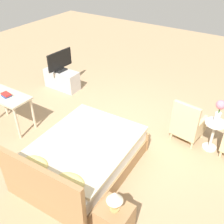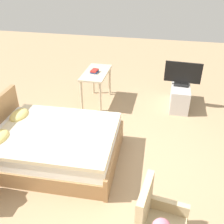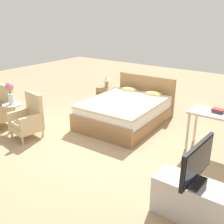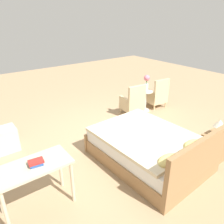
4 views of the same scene
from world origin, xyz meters
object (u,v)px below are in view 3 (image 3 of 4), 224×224
at_px(armchair_by_window_left, 1,110).
at_px(flower_vase, 10,91).
at_px(side_table, 13,114).
at_px(book_stack, 218,111).
at_px(armchair_by_window_right, 28,120).
at_px(nightstand, 107,96).
at_px(tv_stand, 192,200).
at_px(vanity_desk, 219,120).
at_px(bed, 127,111).
at_px(tv_flatscreen, 197,163).
at_px(table_lamp, 106,79).

distance_m(armchair_by_window_left, flower_vase, 0.73).
height_order(side_table, book_stack, book_stack).
xyz_separation_m(armchair_by_window_left, armchair_by_window_right, (0.99, -0.00, 0.00)).
distance_m(nightstand, tv_stand, 4.48).
bearing_deg(nightstand, tv_stand, -38.90).
xyz_separation_m(armchair_by_window_left, vanity_desk, (4.34, 1.61, 0.28)).
bearing_deg(bed, flower_vase, -133.31).
height_order(armchair_by_window_left, vanity_desk, armchair_by_window_left).
xyz_separation_m(bed, flower_vase, (-1.74, -1.84, 0.61)).
relative_size(side_table, flower_vase, 1.30).
bearing_deg(vanity_desk, tv_flatscreen, -82.40).
relative_size(armchair_by_window_left, armchair_by_window_right, 1.00).
bearing_deg(tv_stand, side_table, 176.11).
bearing_deg(book_stack, tv_stand, -81.16).
bearing_deg(armchair_by_window_right, bed, 56.06).
bearing_deg(tv_flatscreen, nightstand, 141.12).
bearing_deg(armchair_by_window_right, tv_stand, -4.57).
bearing_deg(armchair_by_window_right, nightstand, 87.48).
distance_m(side_table, vanity_desk, 4.19).
bearing_deg(flower_vase, nightstand, 76.39).
xyz_separation_m(tv_stand, book_stack, (-0.30, 1.92, 0.55)).
xyz_separation_m(bed, tv_flatscreen, (2.37, -2.12, 0.50)).
xyz_separation_m(armchair_by_window_right, nightstand, (0.11, 2.53, -0.11)).
bearing_deg(tv_flatscreen, vanity_desk, 97.60).
height_order(nightstand, vanity_desk, vanity_desk).
distance_m(flower_vase, vanity_desk, 4.19).
relative_size(bed, flower_vase, 4.55).
height_order(flower_vase, vanity_desk, flower_vase).
distance_m(nightstand, book_stack, 3.36).
bearing_deg(tv_stand, armchair_by_window_left, 176.41).
xyz_separation_m(bed, table_lamp, (-1.12, 0.70, 0.45)).
height_order(nightstand, table_lamp, table_lamp).
distance_m(armchair_by_window_left, tv_stand, 4.60).
distance_m(flower_vase, table_lamp, 2.62).
bearing_deg(flower_vase, side_table, 180.00).
xyz_separation_m(armchair_by_window_right, table_lamp, (0.11, 2.53, 0.38)).
height_order(side_table, flower_vase, flower_vase).
xyz_separation_m(side_table, table_lamp, (0.61, 2.54, 0.37)).
xyz_separation_m(side_table, tv_stand, (4.10, -0.28, -0.13)).
relative_size(table_lamp, tv_stand, 0.34).
bearing_deg(table_lamp, bed, -31.83).
bearing_deg(flower_vase, armchair_by_window_left, 178.91).
relative_size(armchair_by_window_right, book_stack, 4.23).
distance_m(side_table, tv_flatscreen, 4.13).
bearing_deg(side_table, armchair_by_window_left, 178.91).
xyz_separation_m(nightstand, tv_flatscreen, (3.49, -2.82, 0.52)).
bearing_deg(side_table, armchair_by_window_right, 1.03).
height_order(armchair_by_window_right, nightstand, armchair_by_window_right).
xyz_separation_m(vanity_desk, book_stack, (-0.05, 0.02, 0.15)).
height_order(tv_stand, book_stack, book_stack).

